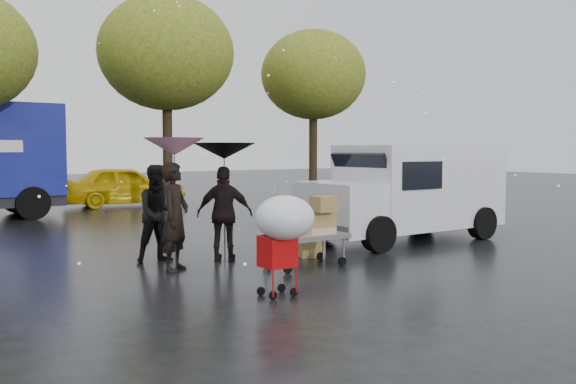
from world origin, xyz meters
TOP-DOWN VIEW (x-y plane):
  - ground at (0.00, 0.00)m, footprint 90.00×90.00m
  - person_pink at (-1.32, 0.96)m, footprint 0.81×0.80m
  - person_middle at (-1.23, 1.89)m, footprint 0.93×0.75m
  - person_black at (-0.17, 1.28)m, footprint 1.10×0.98m
  - umbrella_pink at (-1.32, 0.96)m, footprint 1.04×1.04m
  - umbrella_black at (-0.17, 1.28)m, footprint 1.19×1.19m
  - vendor_cart at (0.81, -0.05)m, footprint 1.52×0.80m
  - shopping_cart at (-0.88, -1.73)m, footprint 0.84×0.84m
  - white_van at (4.69, 1.28)m, footprint 4.91×2.18m
  - box_ground_near at (1.43, 0.71)m, footprint 0.56×0.51m
  - box_ground_far at (1.44, 0.93)m, footprint 0.47×0.41m
  - yellow_taxi at (2.18, 13.21)m, footprint 4.62×2.38m
  - tree_row at (-0.47, 10.00)m, footprint 21.60×4.40m

SIDE VIEW (x-z plane):
  - ground at x=0.00m, z-range 0.00..0.00m
  - box_ground_far at x=1.44m, z-range 0.00..0.31m
  - box_ground_near at x=1.43m, z-range 0.00..0.42m
  - vendor_cart at x=0.81m, z-range 0.09..1.36m
  - yellow_taxi at x=2.18m, z-range 0.00..1.50m
  - person_black at x=-0.17m, z-range 0.00..1.79m
  - person_middle at x=-1.23m, z-range 0.00..1.82m
  - person_pink at x=-1.32m, z-range 0.00..1.88m
  - shopping_cart at x=-0.88m, z-range 0.33..1.80m
  - white_van at x=4.69m, z-range 0.06..2.26m
  - umbrella_black at x=-0.17m, z-range 0.96..3.19m
  - umbrella_pink at x=-1.32m, z-range 1.00..3.30m
  - tree_row at x=-0.47m, z-range 1.46..8.58m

